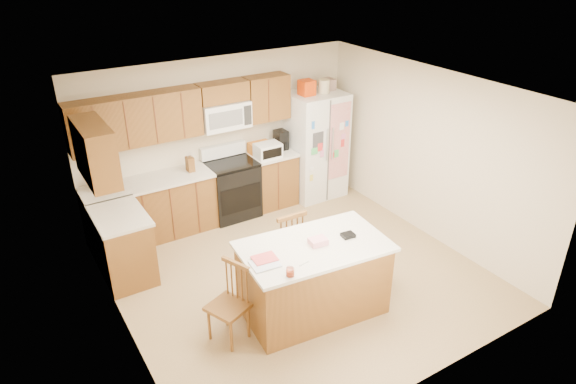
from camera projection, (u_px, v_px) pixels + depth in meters
ground at (297, 273)px, 6.92m from camera, size 4.50×4.50×0.00m
room_shell at (298, 176)px, 6.28m from camera, size 4.60×4.60×2.52m
cabinetry at (173, 180)px, 7.41m from camera, size 3.36×1.56×2.15m
stove at (232, 188)px, 8.18m from camera, size 0.76×0.65×1.13m
refrigerator at (316, 144)px, 8.67m from camera, size 0.90×0.79×2.04m
island at (313, 278)px, 6.04m from camera, size 1.78×1.15×1.02m
windsor_chair_left at (229, 305)px, 5.64m from camera, size 0.51×0.52×0.94m
windsor_chair_back at (286, 246)px, 6.64m from camera, size 0.45×0.42×1.02m
windsor_chair_right at (370, 256)px, 6.56m from camera, size 0.39×0.40×0.87m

